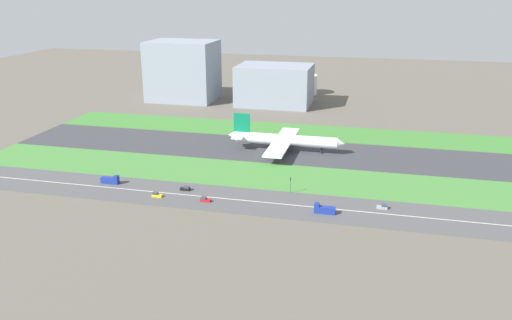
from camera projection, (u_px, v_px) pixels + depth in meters
The scene contains 17 objects.
ground_plane at pixel (262, 149), 292.62m from camera, with size 800.00×800.00×0.00m, color #5B564C.
runway at pixel (262, 149), 292.60m from camera, with size 280.00×46.00×0.10m, color #38383D.
grass_median_north at pixel (277, 130), 330.37m from camera, with size 280.00×36.00×0.10m, color #3D7A33.
grass_median_south at pixel (243, 174), 254.84m from camera, with size 280.00×36.00×0.10m, color #427F38.
highway at pixel (224, 199), 225.36m from camera, with size 280.00×28.00×0.10m, color #4C4C4F.
highway_centerline at pixel (224, 198), 225.34m from camera, with size 266.00×0.50×0.01m, color silver.
airliner at pixel (283, 140), 288.03m from camera, with size 65.00×56.00×19.70m.
car_1 at pixel (157, 195), 226.91m from camera, with size 4.40×1.80×2.00m.
truck_1 at pixel (324, 209), 210.49m from camera, with size 8.40×2.50×4.00m.
car_3 at pixel (186, 189), 234.01m from camera, with size 4.40×1.80×2.00m.
car_2 at pixel (383, 207), 214.84m from camera, with size 4.40×1.80×2.00m.
truck_0 at pixel (111, 180), 241.98m from camera, with size 8.40×2.50×4.00m.
car_0 at pixel (205, 200), 221.99m from camera, with size 4.40×1.80×2.00m.
traffic_light at pixel (290, 184), 230.03m from camera, with size 0.36×0.50×7.20m.
terminal_building at pixel (183, 71), 410.54m from camera, with size 51.02×38.78×45.71m, color gray.
hangar_building at pixel (275, 85), 396.66m from camera, with size 54.68×39.15×29.74m, color gray.
fuel_tank_west at pixel (304, 85), 436.81m from camera, with size 21.23×21.23×15.80m, color silver.
Camera 1 is at (62.70, -272.22, 87.40)m, focal length 36.97 mm.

